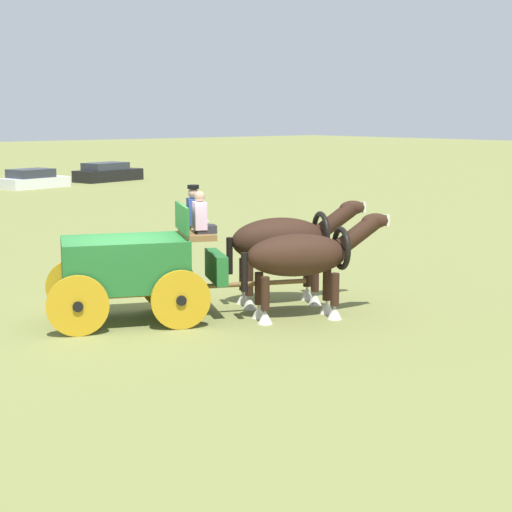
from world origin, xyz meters
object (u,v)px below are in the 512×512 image
draft_horse_off (304,257)px  parked_vehicle_g (108,173)px  draft_horse_near (285,242)px  show_wagon (133,264)px  parked_vehicle_f (33,180)px

draft_horse_off → parked_vehicle_g: bearing=67.1°
draft_horse_near → show_wagon: bearing=166.0°
parked_vehicle_f → parked_vehicle_g: size_ratio=0.88×
show_wagon → parked_vehicle_f: show_wagon is taller
parked_vehicle_f → draft_horse_off: bearing=-104.8°
draft_horse_near → draft_horse_off: size_ratio=1.01×
show_wagon → draft_horse_near: bearing=-14.0°
draft_horse_off → parked_vehicle_f: bearing=75.2°
show_wagon → parked_vehicle_f: 31.96m
draft_horse_off → parked_vehicle_g: 36.35m
parked_vehicle_g → draft_horse_off: bearing=-112.9°
parked_vehicle_f → parked_vehicle_g: parked_vehicle_g is taller
parked_vehicle_f → show_wagon: bearing=-110.6°
draft_horse_near → parked_vehicle_g: (13.61, 32.29, -0.88)m
show_wagon → draft_horse_off: show_wagon is taller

